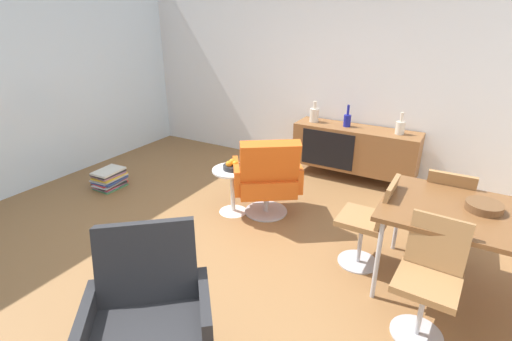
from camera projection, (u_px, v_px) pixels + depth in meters
name	position (u px, v px, depth m)	size (l,w,h in m)	color
ground_plane	(241.00, 259.00, 3.50)	(8.32, 8.32, 0.00)	olive
wall_back	(344.00, 69.00, 5.03)	(6.80, 0.12, 2.80)	white
wall_window_left	(8.00, 77.00, 4.44)	(0.12, 5.60, 2.80)	silver
sideboard	(355.00, 148.00, 5.01)	(1.60, 0.45, 0.72)	brown
vase_cobalt	(347.00, 120.00, 4.93)	(0.09, 0.09, 0.28)	navy
vase_sculptural_dark	(400.00, 127.00, 4.63)	(0.11, 0.11, 0.27)	beige
vase_ceramic_small	(314.00, 115.00, 5.14)	(0.12, 0.12, 0.28)	beige
dining_table	(497.00, 223.00, 2.75)	(1.60, 0.90, 0.74)	brown
wooden_bowl_on_table	(484.00, 207.00, 2.82)	(0.26, 0.26, 0.06)	brown
dining_chair_near_window	(370.00, 219.00, 3.25)	(0.43, 0.40, 0.86)	#9E7042
dining_chair_front_left	(429.00, 276.00, 2.56)	(0.42, 0.44, 0.86)	#9E7042
dining_chair_back_left	(446.00, 207.00, 3.45)	(0.41, 0.43, 0.86)	#9E7042
lounge_chair_red	(267.00, 177.00, 4.09)	(0.90, 0.89, 0.95)	#D85919
armchair_black_shell	(149.00, 310.00, 2.26)	(0.91, 0.91, 0.95)	#262628
side_table_round	(233.00, 186.00, 4.22)	(0.44, 0.44, 0.52)	white
fruit_bowl	(232.00, 166.00, 4.12)	(0.20, 0.20, 0.11)	#262628
magazine_stack	(109.00, 179.00, 4.90)	(0.34, 0.41, 0.24)	#3F7F4C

